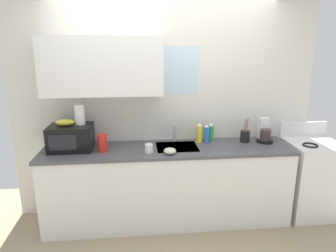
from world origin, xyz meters
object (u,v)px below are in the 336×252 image
Objects in this scene: stove_range at (310,177)px; cereal_canister at (102,143)px; banana_bunch at (65,123)px; microwave at (71,138)px; dish_soap_bottle_blue at (206,133)px; utensil_crock at (245,136)px; small_bowl at (170,151)px; dish_soap_bottle_yellow at (199,133)px; mug_white at (149,148)px; coffee_maker at (264,133)px; paper_towel_roll at (80,114)px; dish_soap_bottle_green at (211,132)px.

cereal_canister reaches higher than stove_range.
microwave is at bearing -1.80° from banana_bunch.
microwave is 1.53m from dish_soap_bottle_blue.
utensil_crock is 2.22× the size of small_bowl.
dish_soap_bottle_blue is 0.75× the size of utensil_crock.
dish_soap_bottle_blue is at bearing 38.24° from small_bowl.
mug_white is (-0.60, -0.30, -0.06)m from dish_soap_bottle_yellow.
microwave is 0.36m from cereal_canister.
coffee_maker is at bearing 15.00° from small_bowl.
microwave is 1.94× the size of dish_soap_bottle_yellow.
mug_white is at bearing 164.74° from small_bowl.
paper_towel_roll is 0.40m from cereal_canister.
small_bowl is (-0.53, -0.42, -0.07)m from dish_soap_bottle_green.
dish_soap_bottle_yellow is at bearing -174.10° from dish_soap_bottle_blue.
dish_soap_bottle_green reaches higher than stove_range.
banana_bunch is 0.91× the size of paper_towel_roll.
microwave is 2.09× the size of paper_towel_roll.
cereal_canister is 1.65m from utensil_crock.
paper_towel_roll is 1.01× the size of dish_soap_bottle_blue.
utensil_crock is at bearing 19.16° from small_bowl.
mug_white is at bearing -154.64° from dish_soap_bottle_green.
mug_white is at bearing -167.16° from utensil_crock.
microwave is at bearing 167.31° from mug_white.
mug_white is at bearing -155.83° from dish_soap_bottle_blue.
banana_bunch reaches higher than coffee_maker.
small_bowl is (-1.73, -0.20, 0.47)m from stove_range.
small_bowl is at bearing -160.84° from utensil_crock.
banana_bunch is at bearing 179.06° from stove_range.
paper_towel_roll is at bearing 162.59° from small_bowl.
dish_soap_bottle_yellow reaches higher than dish_soap_bottle_blue.
mug_white is (-1.95, -0.14, 0.49)m from stove_range.
coffee_maker is at bearing 4.85° from cereal_canister.
banana_bunch is 0.69× the size of utensil_crock.
dish_soap_bottle_green reaches higher than small_bowl.
small_bowl is at bearing -141.76° from dish_soap_bottle_blue.
mug_white is 1.17m from utensil_crock.
microwave is at bearing 163.87° from cereal_canister.
dish_soap_bottle_blue is (-1.26, 0.17, 0.54)m from stove_range.
dish_soap_bottle_yellow is (1.44, 0.11, -0.02)m from microwave.
small_bowl is (-1.15, -0.31, -0.07)m from coffee_maker.
banana_bunch reaches higher than dish_soap_bottle_yellow.
mug_white is (0.50, -0.09, -0.05)m from cereal_canister.
microwave reaches higher than cereal_canister.
cereal_canister is at bearing -32.01° from paper_towel_roll.
microwave is (-2.79, 0.04, 0.58)m from stove_range.
dish_soap_bottle_blue is at bearing 4.31° from banana_bunch.
dish_soap_bottle_yellow is at bearing 10.82° from cereal_canister.
dish_soap_bottle_green is at bearing 25.36° from mug_white.
dish_soap_bottle_yellow is at bearing 176.20° from coffee_maker.
banana_bunch is 0.71× the size of coffee_maker.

